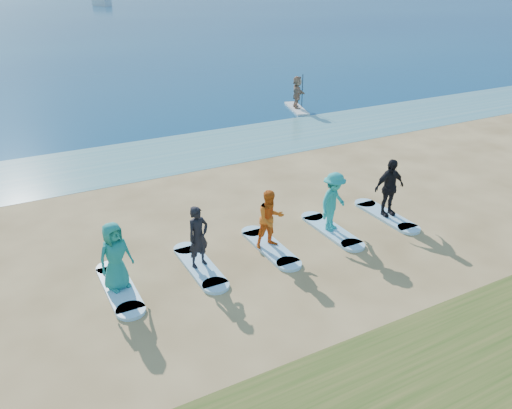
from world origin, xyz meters
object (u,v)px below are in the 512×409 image
student_3 (333,202)px  surfboard_2 (270,247)px  paddleboarder (297,92)px  surfboard_4 (386,216)px  paddleboard (297,109)px  boat_offshore_b (102,6)px  student_4 (389,188)px  student_0 (115,256)px  student_1 (198,237)px  surfboard_3 (331,230)px  student_2 (270,219)px  surfboard_0 (119,288)px  surfboard_1 (200,266)px

student_3 → surfboard_2: bearing=155.4°
paddleboarder → surfboard_4: (-5.00, -13.28, -0.98)m
paddleboard → boat_offshore_b: (12.37, 105.48, -0.06)m
surfboard_2 → surfboard_4: (4.36, 0.00, 0.00)m
student_3 → student_4: bearing=-24.6°
student_0 → student_4: (8.71, 0.00, 0.06)m
surfboard_2 → student_1: bearing=180.0°
boat_offshore_b → student_0: student_0 is taller
surfboard_2 → surfboard_3: 2.18m
paddleboard → student_4: bearing=-93.8°
surfboard_2 → paddleboarder: bearing=54.8°
surfboard_2 → student_2: student_2 is taller
paddleboarder → student_4: student_4 is taller
boat_offshore_b → surfboard_0: bearing=-122.4°
surfboard_0 → surfboard_3: size_ratio=1.00×
boat_offshore_b → surfboard_3: bearing=-119.3°
surfboard_2 → surfboard_3: size_ratio=1.00×
paddleboard → student_0: (-13.71, -13.28, 0.92)m
surfboard_2 → student_3: (2.18, 0.00, 0.97)m
surfboard_1 → surfboard_2: (2.18, 0.00, 0.00)m
surfboard_1 → student_4: 6.61m
surfboard_1 → student_3: (4.36, 0.00, 0.97)m
student_1 → student_3: 4.36m
surfboard_1 → surfboard_4: bearing=0.0°
surfboard_1 → student_4: (6.54, 0.00, 0.99)m
paddleboard → student_0: 19.11m
student_3 → student_0: bearing=155.4°
paddleboard → student_4: size_ratio=1.58×
paddleboard → surfboard_1: paddleboard is taller
student_2 → surfboard_0: bearing=-178.3°
boat_offshore_b → student_0: size_ratio=3.12×
surfboard_4 → boat_offshore_b: bearing=81.7°
surfboard_3 → student_3: 0.97m
student_0 → student_4: 8.71m
paddleboarder → surfboard_0: bearing=153.6°
student_1 → surfboard_1: bearing=0.0°
paddleboarder → surfboard_1: paddleboarder is taller
student_1 → surfboard_3: student_1 is taller
surfboard_4 → student_4: student_4 is taller
surfboard_3 → paddleboard: bearing=61.6°
student_0 → surfboard_1: bearing=-18.4°
paddleboarder → boat_offshore_b: size_ratio=0.32×
student_1 → student_2: 2.18m
student_3 → surfboard_4: size_ratio=0.84×
paddleboarder → student_4: size_ratio=0.95×
student_0 → paddleboard: bearing=25.7°
paddleboard → surfboard_3: paddleboard is taller
surfboard_4 → student_4: size_ratio=1.16×
paddleboard → surfboard_0: 19.08m
student_2 → student_4: student_4 is taller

